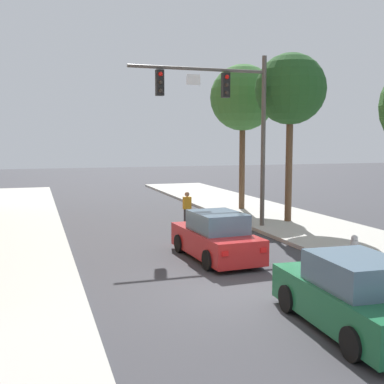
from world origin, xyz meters
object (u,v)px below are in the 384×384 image
object	(u,v)px
pedestrian_crossing_road	(187,208)
street_tree_third	(243,98)
traffic_signal_mast	(228,109)
fire_hydrant	(354,246)
car_lead_red	(216,238)
street_tree_second	(290,90)
car_following_green	(353,297)

from	to	relation	value
pedestrian_crossing_road	street_tree_third	xyz separation A→B (m)	(4.45, 3.92, 5.37)
traffic_signal_mast	fire_hydrant	world-z (taller)	traffic_signal_mast
car_lead_red	street_tree_second	bearing A→B (deg)	43.13
car_following_green	street_tree_second	bearing A→B (deg)	66.72
pedestrian_crossing_road	car_following_green	bearing A→B (deg)	-91.52
car_following_green	street_tree_third	xyz separation A→B (m)	(4.79, 16.59, 5.56)
traffic_signal_mast	car_following_green	size ratio (longest dim) A/B	1.74
car_following_green	pedestrian_crossing_road	xyz separation A→B (m)	(0.34, 12.68, 0.19)
car_following_green	traffic_signal_mast	bearing A→B (deg)	81.22
car_lead_red	fire_hydrant	distance (m)	4.58
pedestrian_crossing_road	street_tree_third	bearing A→B (deg)	41.34
car_lead_red	pedestrian_crossing_road	world-z (taller)	pedestrian_crossing_road
traffic_signal_mast	car_lead_red	distance (m)	6.90
car_following_green	fire_hydrant	xyz separation A→B (m)	(3.72, 4.99, -0.22)
traffic_signal_mast	street_tree_second	bearing A→B (deg)	11.90
pedestrian_crossing_road	car_lead_red	bearing A→B (deg)	-98.21
car_lead_red	street_tree_third	size ratio (longest dim) A/B	0.54
car_following_green	pedestrian_crossing_road	bearing A→B (deg)	88.48
fire_hydrant	street_tree_second	world-z (taller)	street_tree_second
fire_hydrant	street_tree_second	xyz separation A→B (m)	(1.45, 7.03, 5.79)
car_following_green	fire_hydrant	size ratio (longest dim) A/B	5.99
fire_hydrant	pedestrian_crossing_road	bearing A→B (deg)	113.74
street_tree_third	fire_hydrant	bearing A→B (deg)	-95.28
car_following_green	street_tree_third	distance (m)	18.14
traffic_signal_mast	street_tree_second	xyz separation A→B (m)	(3.43, 0.72, 0.98)
pedestrian_crossing_road	street_tree_second	world-z (taller)	street_tree_second
traffic_signal_mast	fire_hydrant	xyz separation A→B (m)	(1.97, -6.31, -4.81)
street_tree_second	car_lead_red	bearing A→B (deg)	-136.87
car_following_green	pedestrian_crossing_road	world-z (taller)	pedestrian_crossing_road
street_tree_second	traffic_signal_mast	bearing A→B (deg)	-168.10
street_tree_third	car_following_green	bearing A→B (deg)	-106.10
street_tree_second	pedestrian_crossing_road	bearing A→B (deg)	172.30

